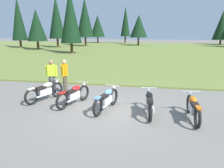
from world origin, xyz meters
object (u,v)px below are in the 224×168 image
motorcycle_black (149,103)px  rider_near_row_end (52,75)px  motorcycle_cream (45,91)px  motorcycle_sky_blue (106,99)px  motorcycle_red (74,95)px  motorcycle_orange (193,108)px  rider_with_back_turned (65,74)px

motorcycle_black → rider_near_row_end: size_ratio=1.26×
motorcycle_cream → motorcycle_sky_blue: size_ratio=0.96×
motorcycle_red → motorcycle_orange: bearing=-9.0°
motorcycle_black → motorcycle_orange: (1.51, -0.23, 0.00)m
rider_with_back_turned → motorcycle_sky_blue: bearing=-38.4°
rider_near_row_end → motorcycle_orange: bearing=-18.9°
motorcycle_sky_blue → motorcycle_black: (1.65, -0.13, 0.00)m
motorcycle_cream → rider_with_back_turned: rider_with_back_turned is taller
motorcycle_black → motorcycle_red: bearing=170.8°
motorcycle_sky_blue → motorcycle_orange: bearing=-6.5°
motorcycle_orange → rider_with_back_turned: 6.17m
motorcycle_cream → motorcycle_orange: 6.17m
motorcycle_orange → motorcycle_cream: bearing=170.3°
motorcycle_cream → motorcycle_black: size_ratio=0.94×
motorcycle_orange → rider_near_row_end: (-6.26, 2.14, 0.51)m
motorcycle_red → motorcycle_cream: bearing=168.0°
motorcycle_red → rider_near_row_end: size_ratio=1.21×
motorcycle_cream → motorcycle_red: bearing=-12.0°
rider_with_back_turned → motorcycle_cream: bearing=-107.0°
motorcycle_cream → motorcycle_black: same height
motorcycle_sky_blue → rider_near_row_end: size_ratio=1.24×
motorcycle_sky_blue → rider_with_back_turned: rider_with_back_turned is taller
motorcycle_cream → rider_with_back_turned: 1.47m
motorcycle_cream → motorcycle_red: (1.46, -0.31, 0.00)m
motorcycle_orange → rider_with_back_turned: (-5.68, 2.36, 0.51)m
motorcycle_red → motorcycle_sky_blue: same height
motorcycle_cream → rider_near_row_end: (-0.18, 1.10, 0.51)m
motorcycle_cream → motorcycle_sky_blue: 3.01m
motorcycle_cream → rider_near_row_end: bearing=99.1°
motorcycle_cream → motorcycle_black: (4.57, -0.81, 0.00)m
motorcycle_black → rider_near_row_end: rider_near_row_end is taller
motorcycle_cream → rider_with_back_turned: (0.40, 1.32, 0.51)m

